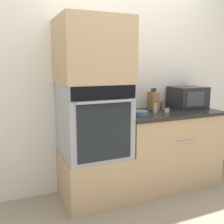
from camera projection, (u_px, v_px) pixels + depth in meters
The scene contains 13 objects.
ground_plane at pixel (136, 205), 2.65m from camera, with size 12.00×12.00×0.00m, color gray.
wall_back at pixel (111, 78), 2.99m from camera, with size 8.00×0.05×2.50m.
oven_cabinet_base at pixel (94, 177), 2.74m from camera, with size 0.66×0.60×0.49m.
wall_oven at pixel (94, 120), 2.63m from camera, with size 0.64×0.64×0.73m.
oven_cabinet_upper at pixel (93, 51), 2.51m from camera, with size 0.66×0.60×0.62m.
counter_unit at pixel (167, 148), 3.06m from camera, with size 1.17×0.63×0.88m.
microwave at pixel (188, 97), 3.19m from camera, with size 0.40×0.34×0.26m.
knife_block at pixel (153, 101), 3.06m from camera, with size 0.09×0.13×0.25m.
bowl at pixel (140, 113), 2.77m from camera, with size 0.17×0.17×0.04m.
condiment_jar_near at pixel (163, 105), 3.04m from camera, with size 0.04×0.04×0.11m.
condiment_jar_mid at pixel (162, 104), 3.23m from camera, with size 0.04×0.04×0.08m.
condiment_jar_far at pixel (155, 108), 2.89m from camera, with size 0.04×0.04×0.10m.
condiment_jar_back at pixel (167, 110), 2.91m from camera, with size 0.05×0.05×0.06m.
Camera 1 is at (-1.19, -2.13, 1.40)m, focal length 42.00 mm.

